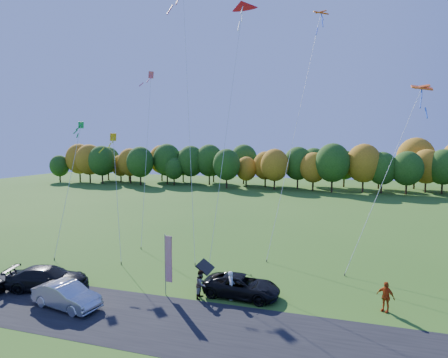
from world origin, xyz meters
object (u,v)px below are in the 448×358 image
(person_east, at_px, (385,297))
(feather_flag, at_px, (168,258))
(black_suv, at_px, (242,286))
(silver_sedan, at_px, (67,295))

(person_east, distance_m, feather_flag, 13.38)
(black_suv, distance_m, person_east, 8.60)
(feather_flag, bearing_deg, black_suv, 14.83)
(silver_sedan, height_order, feather_flag, feather_flag)
(feather_flag, bearing_deg, person_east, 6.82)
(silver_sedan, relative_size, person_east, 2.49)
(black_suv, distance_m, feather_flag, 5.08)
(silver_sedan, bearing_deg, feather_flag, -48.11)
(person_east, xyz_separation_m, feather_flag, (-13.19, -1.58, 1.58))
(black_suv, distance_m, silver_sedan, 10.73)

